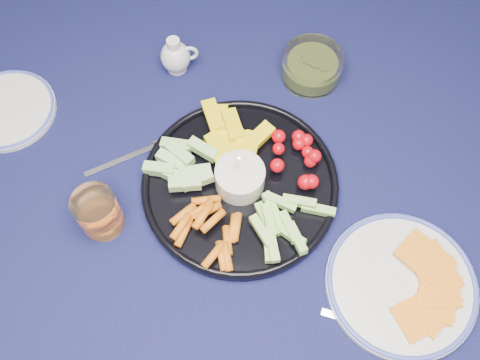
# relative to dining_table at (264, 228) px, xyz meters

# --- Properties ---
(dining_table) EXTENTS (1.67, 1.07, 0.75)m
(dining_table) POSITION_rel_dining_table_xyz_m (0.00, 0.00, 0.00)
(dining_table) COLOR #50321A
(dining_table) RESTS_ON ground
(crudite_platter) EXTENTS (0.34, 0.34, 0.11)m
(crudite_platter) POSITION_rel_dining_table_xyz_m (-0.05, 0.04, 0.11)
(crudite_platter) COLOR black
(crudite_platter) RESTS_ON dining_table
(creamer_pitcher) EXTENTS (0.07, 0.06, 0.08)m
(creamer_pitcher) POSITION_rel_dining_table_xyz_m (-0.19, 0.29, 0.12)
(creamer_pitcher) COLOR silver
(creamer_pitcher) RESTS_ON dining_table
(pickle_bowl) EXTENTS (0.12, 0.12, 0.05)m
(pickle_bowl) POSITION_rel_dining_table_xyz_m (0.07, 0.30, 0.11)
(pickle_bowl) COLOR white
(pickle_bowl) RESTS_ON dining_table
(cheese_plate) EXTENTS (0.24, 0.24, 0.03)m
(cheese_plate) POSITION_rel_dining_table_xyz_m (0.22, -0.12, 0.10)
(cheese_plate) COLOR silver
(cheese_plate) RESTS_ON dining_table
(juice_tumbler) EXTENTS (0.07, 0.07, 0.09)m
(juice_tumbler) POSITION_rel_dining_table_xyz_m (-0.27, -0.05, 0.13)
(juice_tumbler) COLOR white
(juice_tumbler) RESTS_ON dining_table
(fork_left) EXTENTS (0.15, 0.10, 0.00)m
(fork_left) POSITION_rel_dining_table_xyz_m (-0.24, 0.09, 0.09)
(fork_left) COLOR silver
(fork_left) RESTS_ON dining_table
(fork_right) EXTENTS (0.19, 0.06, 0.00)m
(fork_right) POSITION_rel_dining_table_xyz_m (0.21, -0.19, 0.09)
(fork_right) COLOR silver
(fork_right) RESTS_ON dining_table
(side_plate_extra) EXTENTS (0.18, 0.18, 0.01)m
(side_plate_extra) POSITION_rel_dining_table_xyz_m (-0.50, 0.16, 0.10)
(side_plate_extra) COLOR silver
(side_plate_extra) RESTS_ON dining_table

